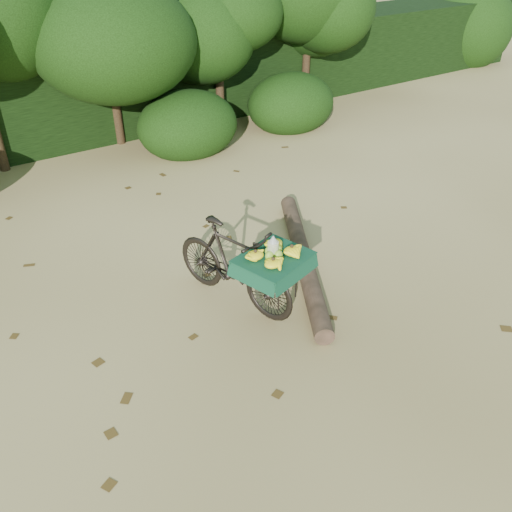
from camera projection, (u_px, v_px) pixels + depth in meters
ground at (240, 277)px, 7.13m from camera, size 80.00×80.00×0.00m
vendor_bicycle at (235, 264)px, 6.40m from camera, size 1.13×1.91×1.07m
fallen_log at (303, 258)px, 7.30m from camera, size 1.78×2.93×0.23m
hedge_backdrop at (76, 93)px, 11.05m from camera, size 26.00×1.80×1.80m
tree_row at (43, 47)px, 9.59m from camera, size 14.50×2.00×4.00m
bush_clumps at (140, 138)px, 10.12m from camera, size 8.80×1.70×0.90m
leaf_litter at (215, 254)px, 7.58m from camera, size 7.00×7.30×0.01m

